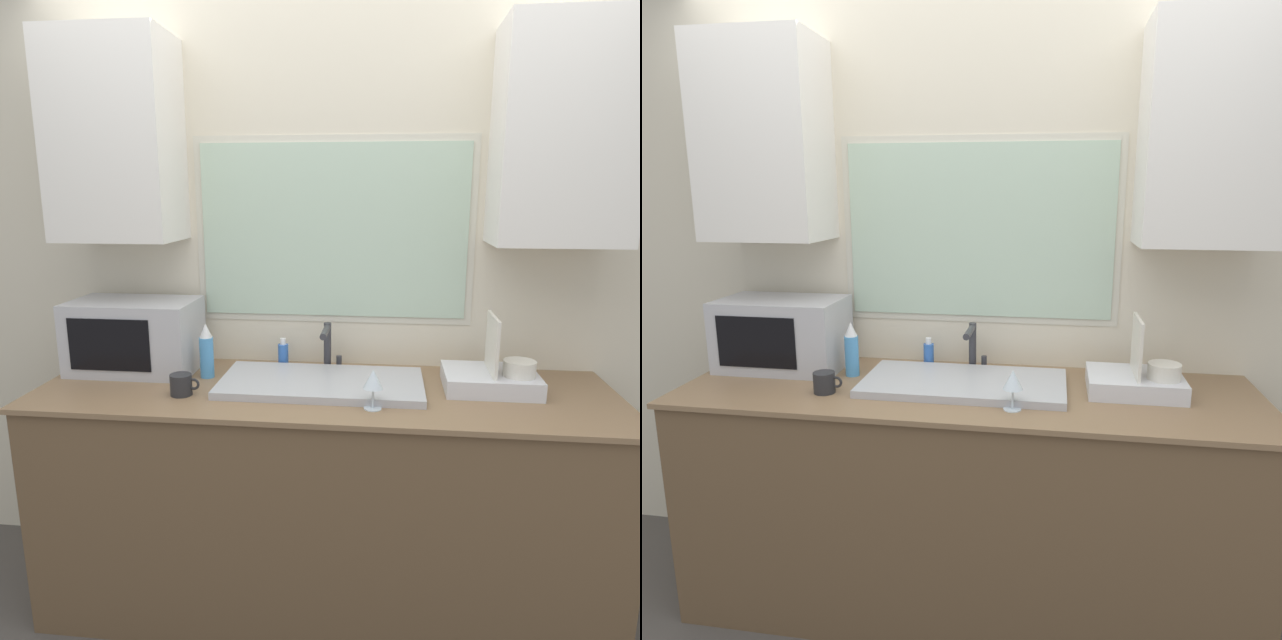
% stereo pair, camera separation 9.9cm
% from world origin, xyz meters
% --- Properties ---
extents(countertop, '(2.23, 0.70, 0.94)m').
position_xyz_m(countertop, '(0.00, 0.34, 0.47)').
color(countertop, brown).
rests_on(countertop, ground_plane).
extents(wall_back, '(6.00, 0.38, 2.60)m').
position_xyz_m(wall_back, '(0.00, 0.66, 1.42)').
color(wall_back, beige).
rests_on(wall_back, ground_plane).
extents(sink_basin, '(0.79, 0.40, 0.03)m').
position_xyz_m(sink_basin, '(-0.01, 0.35, 0.95)').
color(sink_basin, '#B2B2B7').
rests_on(sink_basin, countertop).
extents(faucet, '(0.08, 0.20, 0.20)m').
position_xyz_m(faucet, '(-0.01, 0.55, 1.06)').
color(faucet, '#333338').
rests_on(faucet, countertop).
extents(microwave, '(0.52, 0.32, 0.30)m').
position_xyz_m(microwave, '(-0.82, 0.48, 1.09)').
color(microwave, '#B2B2B7').
rests_on(microwave, countertop).
extents(dish_rack, '(0.35, 0.28, 0.29)m').
position_xyz_m(dish_rack, '(0.65, 0.40, 0.99)').
color(dish_rack, silver).
rests_on(dish_rack, countertop).
extents(spray_bottle, '(0.06, 0.06, 0.23)m').
position_xyz_m(spray_bottle, '(-0.49, 0.42, 1.04)').
color(spray_bottle, '#4C99D8').
rests_on(spray_bottle, countertop).
extents(soap_bottle, '(0.04, 0.04, 0.13)m').
position_xyz_m(soap_bottle, '(-0.21, 0.59, 0.99)').
color(soap_bottle, blue).
rests_on(soap_bottle, countertop).
extents(mug_near_sink, '(0.11, 0.08, 0.08)m').
position_xyz_m(mug_near_sink, '(-0.52, 0.20, 0.98)').
color(mug_near_sink, '#262628').
rests_on(mug_near_sink, countertop).
extents(wine_glass, '(0.07, 0.07, 0.14)m').
position_xyz_m(wine_glass, '(0.19, 0.14, 1.04)').
color(wine_glass, silver).
rests_on(wine_glass, countertop).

